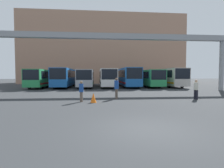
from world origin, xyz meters
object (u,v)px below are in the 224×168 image
Objects in this scene: bus_slot_4 at (128,76)px; pedestrian_mid_right at (81,91)px; bus_slot_6 at (168,76)px; bus_slot_2 at (86,77)px; pedestrian_far_center at (116,88)px; traffic_cone at (93,98)px; bus_slot_0 at (42,77)px; bus_slot_3 at (107,77)px; bus_slot_5 at (147,77)px; bus_slot_1 at (65,77)px; pedestrian_near_center at (196,89)px.

bus_slot_4 is 6.42× the size of pedestrian_mid_right.
bus_slot_6 is 6.69× the size of pedestrian_mid_right.
pedestrian_far_center is at bearing -77.26° from bus_slot_2.
traffic_cone is (0.94, -0.47, -0.50)m from pedestrian_mid_right.
bus_slot_0 is 0.96× the size of bus_slot_2.
bus_slot_3 is 15.19× the size of traffic_cone.
bus_slot_2 is at bearing 177.39° from bus_slot_4.
bus_slot_3 is 7.43m from bus_slot_5.
bus_slot_1 is at bearing 177.20° from bus_slot_4.
bus_slot_4 reaches higher than pedestrian_near_center.
bus_slot_5 is 7.47× the size of pedestrian_mid_right.
traffic_cone is at bearing 131.97° from pedestrian_far_center.
bus_slot_4 is at bearing -17.42° from pedestrian_far_center.
bus_slot_5 is at bearing 170.27° from bus_slot_6.
pedestrian_near_center is 0.91× the size of pedestrian_far_center.
bus_slot_3 is (3.71, -0.02, 0.08)m from bus_slot_2.
bus_slot_5 is (18.53, 0.76, -0.01)m from bus_slot_0.
pedestrian_near_center is 1.04× the size of pedestrian_mid_right.
bus_slot_0 is at bearing -169.25° from pedestrian_near_center.
bus_slot_4 reaches higher than bus_slot_5.
pedestrian_far_center reaches higher than pedestrian_near_center.
pedestrian_far_center is (-3.85, -15.39, -0.91)m from bus_slot_4.
bus_slot_6 is 5.87× the size of pedestrian_far_center.
bus_slot_5 is at bearing -28.31° from pedestrian_far_center.
pedestrian_mid_right is at bearing -87.91° from bus_slot_2.
pedestrian_mid_right is at bearing -129.61° from bus_slot_6.
bus_slot_1 reaches higher than traffic_cone.
pedestrian_mid_right reaches higher than traffic_cone.
traffic_cone is (8.98, -17.50, -1.36)m from bus_slot_0.
bus_slot_2 is at bearing 1.88° from bus_slot_0.
bus_slot_4 is 16.61m from pedestrian_near_center.
bus_slot_2 reaches higher than traffic_cone.
pedestrian_near_center is 6.86m from pedestrian_far_center.
bus_slot_5 reaches higher than pedestrian_near_center.
pedestrian_far_center is at bearing -125.81° from bus_slot_6.
bus_slot_2 is at bearing 95.06° from traffic_cone.
pedestrian_far_center is (7.26, -15.94, -0.85)m from bus_slot_1.
bus_slot_0 reaches higher than traffic_cone.
bus_slot_0 is at bearing -177.65° from bus_slot_5.
bus_slot_0 is 14.82m from bus_slot_4.
bus_slot_1 is at bearing 21.14° from pedestrian_far_center.
bus_slot_6 is 17.16m from pedestrian_near_center.
bus_slot_4 is at bearing -167.00° from bus_slot_5.
bus_slot_5 is 1.12× the size of bus_slot_6.
pedestrian_mid_right is (-6.78, -16.93, -1.03)m from bus_slot_4.
pedestrian_mid_right is at bearing -64.72° from bus_slot_0.
pedestrian_far_center is at bearing -48.61° from pedestrian_mid_right.
bus_slot_5 is 17.21m from pedestrian_near_center.
bus_slot_1 is (3.71, 0.45, 0.11)m from bus_slot_0.
pedestrian_near_center is at bearing 7.07° from traffic_cone.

